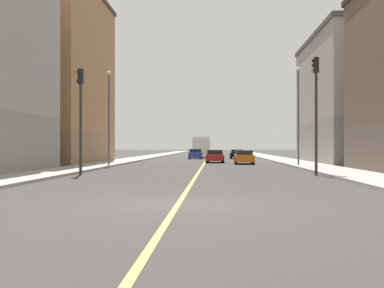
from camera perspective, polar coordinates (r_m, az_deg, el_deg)
name	(u,v)px	position (r m, az deg, el deg)	size (l,w,h in m)	color
ground_plane	(178,204)	(13.90, -1.66, -7.30)	(400.00, 400.00, 0.00)	#353230
sidewalk_left	(275,158)	(63.27, 10.06, -1.73)	(3.34, 168.00, 0.15)	#9E9B93
sidewalk_right	(141,158)	(63.58, -6.28, -1.72)	(3.34, 168.00, 0.15)	#9E9B93
lane_center_stripe	(207,159)	(62.78, 1.87, -1.80)	(0.16, 154.00, 0.01)	#E5D14C
building_left_mid	(363,99)	(49.74, 20.05, 5.12)	(10.40, 17.89, 12.68)	gray
building_right_midblock	(47,77)	(49.45, -17.21, 7.83)	(10.40, 16.95, 17.28)	#8F6B4F
traffic_light_left_near	(316,100)	(28.26, 14.83, 5.18)	(0.40, 0.32, 6.87)	#2D2D2D
traffic_light_right_near	(80,107)	(28.77, -13.42, 4.45)	(0.40, 0.32, 6.31)	#2D2D2D
street_lamp_left_near	(298,106)	(39.79, 12.81, 4.47)	(0.36, 0.36, 8.10)	#4C4C51
street_lamp_right_near	(109,108)	(40.43, -10.07, 4.27)	(0.36, 0.36, 7.93)	#4C4C51
car_orange	(244,157)	(44.99, 6.35, -1.59)	(1.88, 4.31, 1.30)	orange
car_red	(215,156)	(48.55, 2.83, -1.51)	(1.95, 4.38, 1.31)	red
car_blue	(195,154)	(62.70, 0.43, -1.23)	(1.91, 4.06, 1.30)	#23389E
car_black	(237,154)	(63.50, 5.50, -1.24)	(1.90, 4.32, 1.24)	black
box_truck	(201,147)	(71.46, 1.15, -0.32)	(2.59, 6.67, 3.08)	beige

